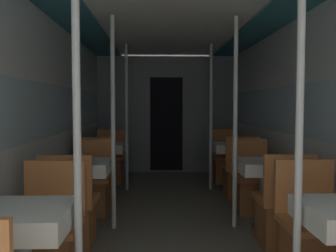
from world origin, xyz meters
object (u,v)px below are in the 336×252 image
Objects in this scene: dining_table_left_1 at (82,172)px; support_pole_left_1 at (113,123)px; dining_table_left_0 at (21,228)px; chair_right_near_2 at (240,178)px; dining_table_left_2 at (105,151)px; chair_right_near_1 at (282,216)px; support_pole_left_2 at (127,117)px; chair_left_far_2 at (110,166)px; chair_left_far_0 at (49,247)px; dining_table_right_2 at (232,151)px; support_pole_right_0 at (299,138)px; chair_left_near_1 at (71,218)px; chair_left_far_1 at (91,191)px; support_pole_right_2 at (211,117)px; support_pole_right_1 at (235,123)px; chair_right_far_1 at (252,190)px; chair_right_far_2 at (225,166)px; support_pole_left_0 at (77,139)px; dining_table_right_1 at (265,171)px; chair_left_near_2 at (100,179)px; chair_right_far_0 at (313,244)px.

support_pole_left_1 reaches higher than dining_table_left_1.
chair_right_near_2 reaches higher than dining_table_left_0.
dining_table_left_2 is 3.12m from chair_right_near_1.
support_pole_left_1 is 1.82m from support_pole_left_2.
chair_left_far_2 is at bearing 90.00° from dining_table_left_2.
chair_left_far_0 is 3.69m from dining_table_right_2.
chair_left_far_2 is at bearing 124.26° from chair_right_near_1.
dining_table_left_1 is 2.70m from dining_table_right_2.
dining_table_right_2 is at bearing 164.42° from chair_left_far_2.
support_pole_right_0 is at bearing -105.03° from chair_right_near_1.
support_pole_left_2 is at bearing 81.89° from chair_left_near_1.
chair_left_far_0 is 1.00× the size of chair_right_near_2.
dining_table_left_0 and dining_table_left_2 have the same top height.
chair_left_near_1 is at bearing 90.00° from chair_left_far_1.
dining_table_right_2 is at bearing 0.00° from support_pole_right_2.
support_pole_right_1 reaches higher than chair_left_near_1.
support_pole_right_2 is (-0.34, 1.26, 0.86)m from chair_right_far_1.
chair_right_far_2 is at bearing -90.00° from chair_right_far_1.
chair_right_far_2 is at bearing 55.74° from chair_left_near_1.
support_pole_left_0 is 1.00× the size of support_pole_right_1.
chair_right_far_1 is at bearing -37.26° from support_pole_left_2.
dining_table_right_2 is at bearing 90.00° from chair_right_near_2.
chair_left_far_0 is at bearing -128.36° from chair_right_near_2.
support_pole_left_2 is 2.25m from support_pole_right_1.
chair_right_far_2 is (0.00, 2.38, -0.33)m from dining_table_right_1.
dining_table_left_1 is 1.30m from chair_left_near_2.
support_pole_left_1 is 3.11× the size of dining_table_right_2.
chair_left_near_1 is at bearing -137.68° from chair_right_near_2.
dining_table_left_0 is at bearing -147.72° from chair_right_near_1.
support_pole_right_0 is at bearing 85.38° from chair_right_far_2.
dining_table_right_1 is 0.32× the size of support_pole_right_2.
dining_table_right_2 is at bearing 42.32° from dining_table_left_1.
support_pole_right_1 is at bearing 180.00° from dining_table_right_1.
support_pole_left_0 reaches higher than chair_left_far_1.
chair_right_near_2 reaches higher than dining_table_right_2.
support_pole_left_2 is 3.02m from chair_right_near_1.
support_pole_left_2 is at bearing 0.00° from dining_table_left_2.
chair_right_far_1 and chair_right_far_2 have the same top height.
support_pole_right_2 reaches higher than chair_left_far_2.
support_pole_left_2 is (0.34, 0.00, 0.53)m from dining_table_left_2.
dining_table_right_1 is (1.66, 0.00, -0.53)m from support_pole_left_1.
support_pole_right_0 is 3.11× the size of dining_table_right_2.
support_pole_left_0 is at bearing -142.74° from chair_right_near_1.
dining_table_left_2 is 0.32× the size of support_pole_right_0.
chair_right_far_0 is 1.56m from support_pole_right_1.
dining_table_left_1 is 0.82× the size of chair_right_far_1.
support_pole_left_0 and support_pole_left_1 have the same top height.
chair_left_far_0 is at bearing 61.22° from chair_right_far_2.
chair_left_near_1 is at bearing 180.00° from chair_right_near_1.
dining_table_left_2 is at bearing 15.58° from chair_right_far_2.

